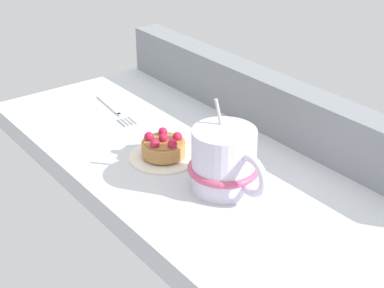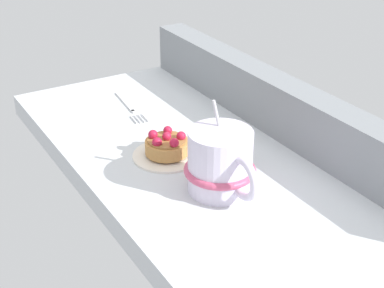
{
  "view_description": "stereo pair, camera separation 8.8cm",
  "coord_description": "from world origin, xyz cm",
  "px_view_note": "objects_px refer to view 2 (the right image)",
  "views": [
    {
      "loc": [
        65.47,
        -51.21,
        45.79
      ],
      "look_at": [
        3.79,
        -4.02,
        4.91
      ],
      "focal_mm": 54.35,
      "sensor_mm": 36.0,
      "label": 1
    },
    {
      "loc": [
        70.4,
        -43.96,
        45.79
      ],
      "look_at": [
        3.79,
        -4.02,
        4.91
      ],
      "focal_mm": 54.35,
      "sensor_mm": 36.0,
      "label": 2
    }
  ],
  "objects_px": {
    "coffee_mug": "(221,163)",
    "raspberry_tart": "(167,145)",
    "dessert_plate": "(167,155)",
    "dessert_fork": "(130,107)"
  },
  "relations": [
    {
      "from": "dessert_plate",
      "to": "dessert_fork",
      "type": "relative_size",
      "value": 0.73
    },
    {
      "from": "raspberry_tart",
      "to": "coffee_mug",
      "type": "bearing_deg",
      "value": 7.92
    },
    {
      "from": "coffee_mug",
      "to": "raspberry_tart",
      "type": "bearing_deg",
      "value": -172.08
    },
    {
      "from": "coffee_mug",
      "to": "dessert_fork",
      "type": "xyz_separation_m",
      "value": [
        -0.34,
        0.01,
        -0.04
      ]
    },
    {
      "from": "dessert_plate",
      "to": "raspberry_tart",
      "type": "relative_size",
      "value": 1.59
    },
    {
      "from": "dessert_plate",
      "to": "raspberry_tart",
      "type": "height_order",
      "value": "raspberry_tart"
    },
    {
      "from": "dessert_plate",
      "to": "raspberry_tart",
      "type": "distance_m",
      "value": 0.02
    },
    {
      "from": "dessert_plate",
      "to": "coffee_mug",
      "type": "xyz_separation_m",
      "value": [
        0.13,
        0.02,
        0.04
      ]
    },
    {
      "from": "raspberry_tart",
      "to": "coffee_mug",
      "type": "xyz_separation_m",
      "value": [
        0.13,
        0.02,
        0.02
      ]
    },
    {
      "from": "dessert_fork",
      "to": "coffee_mug",
      "type": "bearing_deg",
      "value": -2.14
    }
  ]
}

